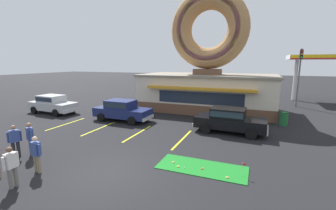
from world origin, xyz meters
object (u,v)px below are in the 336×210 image
(golf_ball, at_px, (185,167))
(pedestrian_beanie_man, at_px, (11,165))
(car_black, at_px, (229,119))
(traffic_light_pole, at_px, (300,70))
(car_silver, at_px, (52,103))
(car_navy, at_px, (122,110))
(pedestrian_crossing_woman, at_px, (15,140))
(putting_flag_pin, at_px, (243,166))
(trash_bin, at_px, (284,118))
(pedestrian_hooded_kid, at_px, (36,153))
(pedestrian_leather_jacket_man, at_px, (30,138))

(golf_ball, relative_size, pedestrian_beanie_man, 0.03)
(car_black, bearing_deg, traffic_light_pole, 64.90)
(car_black, height_order, car_silver, same)
(car_navy, bearing_deg, pedestrian_crossing_woman, -96.26)
(putting_flag_pin, relative_size, car_silver, 0.12)
(putting_flag_pin, xyz_separation_m, car_black, (-1.24, 5.71, 0.43))
(car_silver, bearing_deg, traffic_light_pole, 28.88)
(car_silver, height_order, trash_bin, car_silver)
(putting_flag_pin, bearing_deg, car_silver, 161.22)
(pedestrian_beanie_man, xyz_separation_m, trash_bin, (9.91, 12.79, -0.35))
(car_black, distance_m, pedestrian_hooded_kid, 10.78)
(pedestrian_crossing_woman, distance_m, trash_bin, 16.57)
(golf_ball, xyz_separation_m, trash_bin, (4.57, 9.09, 0.45))
(pedestrian_crossing_woman, height_order, traffic_light_pole, traffic_light_pole)
(car_black, distance_m, trash_bin, 4.70)
(golf_ball, xyz_separation_m, car_navy, (-7.00, 5.92, 0.82))
(pedestrian_beanie_man, relative_size, pedestrian_crossing_woman, 0.98)
(golf_ball, height_order, traffic_light_pole, traffic_light_pole)
(pedestrian_hooded_kid, bearing_deg, trash_bin, 49.07)
(car_navy, relative_size, pedestrian_beanie_man, 2.97)
(putting_flag_pin, bearing_deg, pedestrian_leather_jacket_man, -170.09)
(trash_bin, bearing_deg, pedestrian_crossing_woman, -138.60)
(putting_flag_pin, bearing_deg, pedestrian_hooded_kid, -160.61)
(golf_ball, relative_size, car_navy, 0.01)
(pedestrian_leather_jacket_man, distance_m, pedestrian_crossing_woman, 0.67)
(car_black, relative_size, pedestrian_hooded_kid, 2.99)
(car_black, xyz_separation_m, traffic_light_pole, (5.30, 11.31, 2.84))
(pedestrian_beanie_man, bearing_deg, pedestrian_hooded_kid, 100.01)
(pedestrian_hooded_kid, xyz_separation_m, pedestrian_crossing_woman, (-2.32, 0.70, 0.02))
(car_silver, relative_size, pedestrian_leather_jacket_man, 2.80)
(pedestrian_crossing_woman, relative_size, trash_bin, 1.62)
(car_black, height_order, pedestrian_crossing_woman, car_black)
(car_silver, bearing_deg, putting_flag_pin, -18.78)
(pedestrian_leather_jacket_man, relative_size, pedestrian_crossing_woman, 1.05)
(car_black, xyz_separation_m, pedestrian_hooded_kid, (-6.65, -8.49, -0.03))
(golf_ball, bearing_deg, traffic_light_pole, 69.60)
(car_navy, height_order, traffic_light_pole, traffic_light_pole)
(golf_ball, height_order, putting_flag_pin, putting_flag_pin)
(pedestrian_hooded_kid, relative_size, traffic_light_pole, 0.27)
(pedestrian_hooded_kid, distance_m, traffic_light_pole, 23.30)
(golf_ball, distance_m, pedestrian_beanie_man, 6.54)
(car_navy, relative_size, pedestrian_crossing_woman, 2.91)
(car_black, xyz_separation_m, pedestrian_crossing_woman, (-8.97, -7.79, -0.01))
(golf_ball, height_order, pedestrian_hooded_kid, pedestrian_hooded_kid)
(putting_flag_pin, distance_m, pedestrian_hooded_kid, 8.38)
(car_black, xyz_separation_m, trash_bin, (3.45, 3.17, -0.37))
(car_silver, relative_size, car_navy, 1.01)
(trash_bin, xyz_separation_m, traffic_light_pole, (1.84, 8.14, 3.21))
(car_navy, distance_m, traffic_light_pole, 17.78)
(car_black, bearing_deg, pedestrian_hooded_kid, -128.09)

